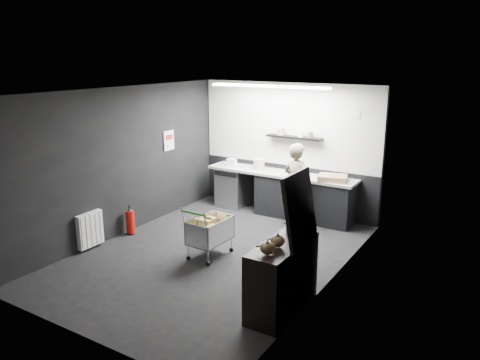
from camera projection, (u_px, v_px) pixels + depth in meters
The scene contains 22 objects.
floor at pixel (214, 255), 7.83m from camera, with size 5.50×5.50×0.00m, color black.
ceiling at pixel (211, 91), 7.13m from camera, with size 5.50×5.50×0.00m, color white.
wall_back at pixel (288, 148), 9.74m from camera, with size 5.50×5.50×0.00m, color black.
wall_front at pixel (72, 230), 5.21m from camera, with size 5.50×5.50×0.00m, color black.
wall_left at pixel (122, 162), 8.49m from camera, with size 5.50×5.50×0.00m, color black.
wall_right at pixel (331, 196), 6.47m from camera, with size 5.50×5.50×0.00m, color black.
kitchen_wall_panel at pixel (288, 125), 9.60m from camera, with size 3.95×0.02×1.70m, color silver.
dado_panel at pixel (286, 188), 9.95m from camera, with size 3.95×0.02×1.00m, color black.
floating_shelf at pixel (294, 137), 9.46m from camera, with size 1.20×0.22×0.04m, color black.
wall_clock at pixel (355, 114), 8.80m from camera, with size 0.20×0.20×0.03m, color silver.
poster at pixel (169, 141), 9.50m from camera, with size 0.02×0.30×0.40m, color white.
poster_red_band at pixel (169, 137), 9.48m from camera, with size 0.01×0.22×0.10m, color red.
radiator at pixel (90, 230), 7.98m from camera, with size 0.10×0.50×0.60m, color silver.
ceiling_strip at pixel (268, 86), 8.66m from camera, with size 2.40×0.20×0.04m, color white.
prep_counter at pixel (286, 194), 9.63m from camera, with size 3.20×0.61×0.90m.
person at pixel (296, 185), 8.95m from camera, with size 0.60×0.39×1.65m, color #BAB293.
shopping_cart at pixel (210, 232), 7.67m from camera, with size 0.50×0.82×0.89m.
sideboard at pixel (284, 267), 6.02m from camera, with size 0.53×1.24×1.86m.
fire_extinguisher at pixel (130, 221), 8.66m from camera, with size 0.16×0.16×0.53m.
cardboard_box at pixel (332, 178), 8.95m from camera, with size 0.53×0.40×0.11m, color #A07A55.
pink_tub at pixel (259, 164), 9.81m from camera, with size 0.23×0.23×0.23m, color beige.
white_container at pixel (232, 162), 10.10m from camera, with size 0.19×0.14×0.17m, color silver.
Camera 1 is at (4.16, -5.94, 3.24)m, focal length 35.00 mm.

